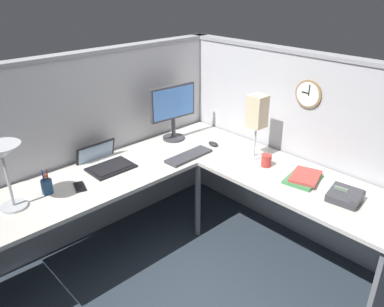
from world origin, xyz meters
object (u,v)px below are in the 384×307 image
object	(u,v)px
pen_cup	(47,186)
book_stack	(304,178)
desk_lamp_paper	(257,113)
coffee_mug	(266,161)
keyboard	(189,156)
desk_lamp_dome	(3,157)
monitor	(173,109)
office_phone	(346,197)
laptop	(104,162)
computer_mouse	(213,144)
wall_clock	(309,94)
cell_phone	(80,187)

from	to	relation	value
pen_cup	book_stack	xyz separation A→B (m)	(1.45, -1.12, -0.03)
pen_cup	book_stack	bearing A→B (deg)	-37.83
desk_lamp_paper	coffee_mug	size ratio (longest dim) A/B	5.52
keyboard	desk_lamp_dome	size ratio (longest dim) A/B	0.97
monitor	desk_lamp_dome	bearing A→B (deg)	-174.52
pen_cup	office_phone	xyz separation A→B (m)	(1.39, -1.47, -0.02)
laptop	computer_mouse	xyz separation A→B (m)	(0.90, -0.34, -0.01)
monitor	coffee_mug	distance (m)	0.96
laptop	keyboard	size ratio (longest dim) A/B	0.89
desk_lamp_dome	pen_cup	xyz separation A→B (m)	(0.24, 0.02, -0.31)
laptop	pen_cup	xyz separation A→B (m)	(-0.52, -0.10, 0.03)
keyboard	desk_lamp_paper	distance (m)	0.66
wall_clock	cell_phone	bearing A→B (deg)	152.65
keyboard	desk_lamp_paper	bearing A→B (deg)	-45.33
desk_lamp_dome	book_stack	world-z (taller)	desk_lamp_dome
pen_cup	book_stack	distance (m)	1.83
office_phone	wall_clock	xyz separation A→B (m)	(0.37, 0.58, 0.51)
monitor	desk_lamp_dome	world-z (taller)	monitor
coffee_mug	wall_clock	xyz separation A→B (m)	(0.33, -0.10, 0.49)
pen_cup	book_stack	size ratio (longest dim) A/B	0.56
keyboard	book_stack	world-z (taller)	book_stack
cell_phone	office_phone	size ratio (longest dim) A/B	0.63
keyboard	coffee_mug	bearing A→B (deg)	-60.22
cell_phone	laptop	bearing A→B (deg)	47.49
monitor	desk_lamp_dome	xyz separation A→B (m)	(-1.50, -0.14, 0.07)
keyboard	pen_cup	distance (m)	1.13
coffee_mug	book_stack	bearing A→B (deg)	-87.37
monitor	cell_phone	world-z (taller)	monitor
computer_mouse	desk_lamp_paper	size ratio (longest dim) A/B	0.20
office_phone	wall_clock	bearing A→B (deg)	57.23
wall_clock	laptop	bearing A→B (deg)	141.30
cell_phone	wall_clock	distance (m)	1.84
desk_lamp_dome	desk_lamp_paper	xyz separation A→B (m)	(1.73, -0.60, 0.02)
laptop	book_stack	xyz separation A→B (m)	(0.93, -1.23, -0.00)
keyboard	desk_lamp_paper	xyz separation A→B (m)	(0.39, -0.37, 0.37)
office_phone	coffee_mug	bearing A→B (deg)	86.68
desk_lamp_dome	pen_cup	bearing A→B (deg)	5.37
computer_mouse	desk_lamp_paper	bearing A→B (deg)	-79.17
book_stack	coffee_mug	size ratio (longest dim) A/B	3.36
book_stack	coffee_mug	distance (m)	0.33
monitor	laptop	bearing A→B (deg)	-178.66
pen_cup	office_phone	bearing A→B (deg)	-46.57
keyboard	pen_cup	bearing A→B (deg)	164.75
laptop	keyboard	world-z (taller)	laptop
laptop	book_stack	bearing A→B (deg)	-52.82
computer_mouse	office_phone	size ratio (longest dim) A/B	0.46
office_phone	desk_lamp_paper	world-z (taller)	desk_lamp_paper
book_stack	coffee_mug	world-z (taller)	coffee_mug
desk_lamp_paper	wall_clock	distance (m)	0.41
wall_clock	book_stack	bearing A→B (deg)	-144.16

